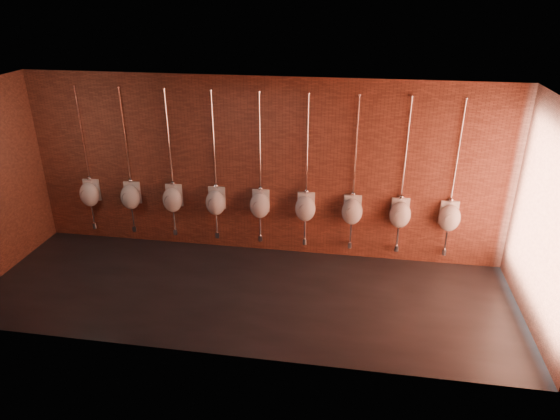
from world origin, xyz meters
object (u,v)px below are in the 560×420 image
(urinal_1, at_px, (131,196))
(urinal_3, at_px, (216,202))
(urinal_7, at_px, (400,214))
(urinal_8, at_px, (449,217))
(urinal_0, at_px, (90,193))
(urinal_6, at_px, (352,211))
(urinal_2, at_px, (173,199))
(urinal_4, at_px, (260,205))
(urinal_5, at_px, (305,208))

(urinal_1, distance_m, urinal_3, 1.64)
(urinal_7, height_order, urinal_8, same)
(urinal_0, height_order, urinal_6, same)
(urinal_2, bearing_deg, urinal_6, 0.00)
(urinal_4, relative_size, urinal_6, 1.00)
(urinal_3, relative_size, urinal_8, 1.00)
(urinal_3, bearing_deg, urinal_2, 180.00)
(urinal_5, bearing_deg, urinal_2, 180.00)
(urinal_5, bearing_deg, urinal_1, 180.00)
(urinal_0, xyz_separation_m, urinal_8, (6.54, 0.00, 0.00))
(urinal_3, bearing_deg, urinal_6, 0.00)
(urinal_3, distance_m, urinal_7, 3.27)
(urinal_2, distance_m, urinal_3, 0.82)
(urinal_4, xyz_separation_m, urinal_5, (0.82, 0.00, 0.00))
(urinal_1, distance_m, urinal_7, 4.91)
(urinal_5, bearing_deg, urinal_8, 0.00)
(urinal_1, bearing_deg, urinal_6, 0.00)
(urinal_4, xyz_separation_m, urinal_7, (2.45, 0.00, 0.00))
(urinal_0, xyz_separation_m, urinal_2, (1.64, 0.00, 0.00))
(urinal_4, height_order, urinal_8, same)
(urinal_0, xyz_separation_m, urinal_1, (0.82, 0.00, 0.00))
(urinal_3, xyz_separation_m, urinal_7, (3.27, 0.00, 0.00))
(urinal_2, distance_m, urinal_7, 4.09)
(urinal_4, relative_size, urinal_7, 1.00)
(urinal_0, bearing_deg, urinal_5, 0.00)
(urinal_0, relative_size, urinal_6, 1.00)
(urinal_5, relative_size, urinal_8, 1.00)
(urinal_2, xyz_separation_m, urinal_7, (4.09, 0.00, 0.00))
(urinal_2, xyz_separation_m, urinal_8, (4.91, 0.00, 0.00))
(urinal_4, bearing_deg, urinal_7, 0.00)
(urinal_0, height_order, urinal_8, same)
(urinal_3, xyz_separation_m, urinal_4, (0.82, 0.00, 0.00))
(urinal_5, xyz_separation_m, urinal_7, (1.64, 0.00, 0.00))
(urinal_0, relative_size, urinal_7, 1.00)
(urinal_7, bearing_deg, urinal_3, 180.00)
(urinal_5, height_order, urinal_8, same)
(urinal_1, height_order, urinal_6, same)
(urinal_4, relative_size, urinal_5, 1.00)
(urinal_4, bearing_deg, urinal_3, 180.00)
(urinal_1, height_order, urinal_2, same)
(urinal_5, distance_m, urinal_6, 0.82)
(urinal_7, bearing_deg, urinal_5, 180.00)
(urinal_8, bearing_deg, urinal_7, 180.00)
(urinal_4, bearing_deg, urinal_2, 180.00)
(urinal_0, relative_size, urinal_2, 1.00)
(urinal_2, height_order, urinal_4, same)
(urinal_0, distance_m, urinal_8, 6.54)
(urinal_6, height_order, urinal_7, same)
(urinal_2, xyz_separation_m, urinal_3, (0.82, 0.00, 0.00))
(urinal_2, bearing_deg, urinal_4, 0.00)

